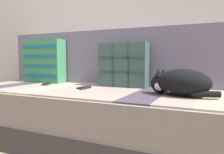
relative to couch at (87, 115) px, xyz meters
name	(u,v)px	position (x,y,z in m)	size (l,w,h in m)	color
ground_plane	(79,146)	(0.00, -0.12, -0.20)	(14.00, 14.00, 0.00)	#7A6651
couch	(87,115)	(0.00, 0.00, 0.00)	(2.10, 0.86, 0.41)	#3D3838
sofa_backrest	(108,57)	(0.00, 0.36, 0.45)	(2.06, 0.14, 0.48)	slate
throw_pillow_quilted	(123,65)	(0.21, 0.22, 0.38)	(0.39, 0.14, 0.35)	#38514C
throw_pillow_striped	(44,61)	(-0.61, 0.22, 0.41)	(0.41, 0.14, 0.41)	#3D8956
sleeping_cat	(179,83)	(0.68, -0.06, 0.29)	(0.41, 0.29, 0.16)	black
game_remote_near	(83,88)	(0.00, -0.05, 0.22)	(0.05, 0.19, 0.02)	black
game_remote_far	(46,84)	(-0.42, 0.02, 0.22)	(0.13, 0.20, 0.02)	black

